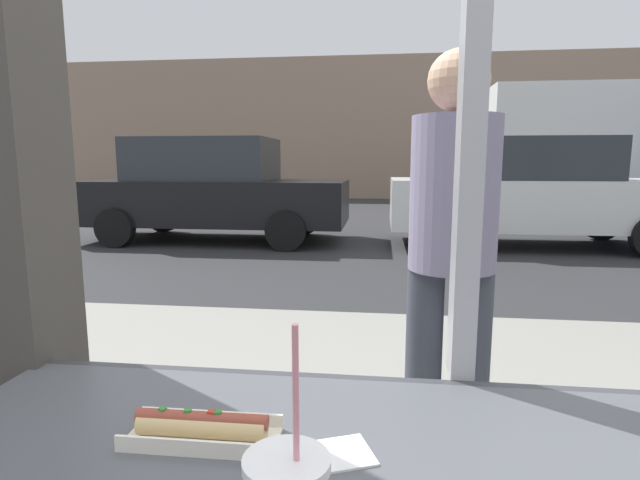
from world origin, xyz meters
TOP-DOWN VIEW (x-y plane):
  - ground_plane at (0.00, 8.00)m, footprint 60.00×60.00m
  - sidewalk_strip at (0.00, 1.60)m, footprint 16.00×2.80m
  - building_facade_far at (0.00, 18.72)m, footprint 28.00×1.20m
  - hotdog_tray_near at (-0.47, -0.25)m, footprint 0.26×0.10m
  - napkin_wrapper at (-0.25, -0.27)m, footprint 0.15×0.13m
  - parked_car_black at (-3.12, 7.49)m, footprint 4.57×2.02m
  - parked_car_white at (2.26, 7.49)m, footprint 4.63×1.94m
  - box_truck at (5.52, 11.68)m, footprint 6.83×2.44m
  - pedestrian at (0.08, 0.87)m, footprint 0.32×0.32m

SIDE VIEW (x-z plane):
  - ground_plane at x=0.00m, z-range 0.00..0.00m
  - sidewalk_strip at x=0.00m, z-range 0.00..0.15m
  - parked_car_white at x=2.26m, z-range 0.01..1.78m
  - parked_car_black at x=-3.12m, z-range 0.00..1.80m
  - napkin_wrapper at x=-0.25m, z-range 0.92..0.92m
  - hotdog_tray_near at x=-0.47m, z-range 0.92..0.97m
  - pedestrian at x=0.08m, z-range 0.27..1.90m
  - box_truck at x=5.52m, z-range 0.12..3.23m
  - building_facade_far at x=0.00m, z-range 0.00..5.28m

